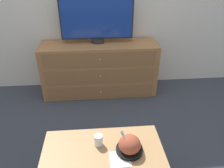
# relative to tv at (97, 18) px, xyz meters

# --- Properties ---
(ground_plane) EXTENTS (12.00, 12.00, 0.00)m
(ground_plane) POSITION_rel_tv_xyz_m (0.06, 0.18, -1.05)
(ground_plane) COLOR #383D47
(dresser) EXTENTS (1.56, 0.47, 0.72)m
(dresser) POSITION_rel_tv_xyz_m (0.02, -0.07, -0.69)
(dresser) COLOR #9E6B3D
(dresser) RESTS_ON ground_plane
(tv) EXTENTS (0.94, 0.16, 0.63)m
(tv) POSITION_rel_tv_xyz_m (0.00, 0.00, 0.00)
(tv) COLOR #232328
(tv) RESTS_ON dresser
(coffee_table) EXTENTS (0.97, 0.53, 0.38)m
(coffee_table) POSITION_rel_tv_xyz_m (-0.01, -1.60, -0.72)
(coffee_table) COLOR tan
(coffee_table) RESTS_ON ground_plane
(takeout_bowl) EXTENTS (0.21, 0.21, 0.18)m
(takeout_bowl) POSITION_rel_tv_xyz_m (0.20, -1.62, -0.61)
(takeout_bowl) COLOR black
(takeout_bowl) RESTS_ON coffee_table
(drink_cup) EXTENTS (0.07, 0.07, 0.10)m
(drink_cup) POSITION_rel_tv_xyz_m (-0.04, -1.53, -0.63)
(drink_cup) COLOR white
(drink_cup) RESTS_ON coffee_table
(napkin) EXTENTS (0.16, 0.16, 0.00)m
(napkin) POSITION_rel_tv_xyz_m (0.11, -1.69, -0.67)
(napkin) COLOR white
(napkin) RESTS_ON coffee_table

